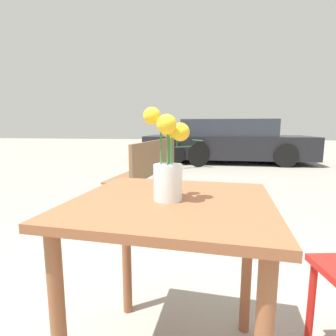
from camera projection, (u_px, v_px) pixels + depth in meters
table_front at (172, 231)px, 1.03m from camera, size 0.80×0.77×0.75m
flower_vase at (168, 167)px, 0.97m from camera, size 0.17×0.17×0.34m
bench_near at (151, 168)px, 3.51m from camera, size 0.57×1.83×0.85m
bicycle at (183, 155)px, 6.41m from camera, size 1.33×0.95×0.75m
parked_car at (226, 142)px, 7.60m from camera, size 4.62×1.87×1.22m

